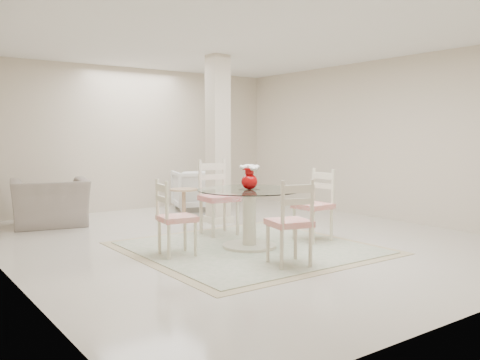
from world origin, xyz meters
TOP-DOWN VIEW (x-y plane):
  - ground at (0.00, 0.00)m, footprint 7.00×7.00m
  - room_shell at (0.00, 0.00)m, footprint 6.02×7.02m
  - column at (0.50, 1.30)m, footprint 0.30×0.30m
  - area_rug at (-0.26, -0.56)m, footprint 2.84×2.84m
  - dining_table at (-0.26, -0.56)m, footprint 1.29×1.29m
  - red_vase at (-0.25, -0.56)m, footprint 0.24×0.23m
  - dining_chair_east at (0.75, -0.72)m, footprint 0.44×0.44m
  - dining_chair_north at (-0.08, 0.45)m, footprint 0.52×0.52m
  - dining_chair_west at (-1.26, -0.38)m, footprint 0.45×0.45m
  - dining_chair_south at (-0.44, -1.56)m, footprint 0.51×0.51m
  - recliner_taupe at (-1.83, 2.54)m, footprint 1.31×1.20m
  - armchair_white at (0.93, 2.74)m, footprint 1.03×1.05m
  - side_table at (0.27, 2.03)m, footprint 0.48×0.48m

SIDE VIEW (x-z plane):
  - ground at x=0.00m, z-range 0.00..0.00m
  - area_rug at x=-0.26m, z-range 0.00..0.02m
  - side_table at x=0.27m, z-range -0.02..0.48m
  - recliner_taupe at x=-1.83m, z-range 0.00..0.74m
  - dining_table at x=-0.26m, z-range 0.01..0.75m
  - armchair_white at x=0.93m, z-range 0.00..0.76m
  - dining_chair_west at x=-1.26m, z-range 0.03..1.02m
  - dining_chair_south at x=-0.44m, z-range 0.03..1.08m
  - dining_chair_east at x=0.75m, z-range 0.03..1.10m
  - dining_chair_north at x=-0.08m, z-range 0.03..1.21m
  - red_vase at x=-0.25m, z-range 0.75..1.07m
  - column at x=0.50m, z-range 0.00..2.70m
  - room_shell at x=0.00m, z-range 0.50..3.21m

